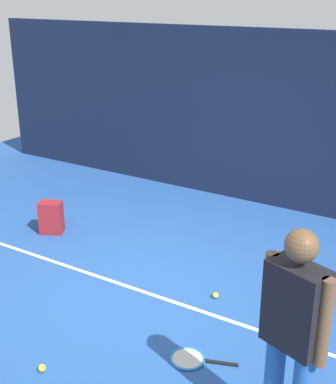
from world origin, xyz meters
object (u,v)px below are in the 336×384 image
Objects in this scene: tennis_racket at (191,359)px; backpack at (52,218)px; tennis_ball_by_fence at (42,368)px; tennis_player at (293,330)px; tennis_ball_near_player at (215,295)px.

backpack is (-2.89, 1.34, 0.20)m from tennis_racket.
tennis_racket is 1.30m from tennis_ball_by_fence.
tennis_racket is 9.64× the size of tennis_ball_by_fence.
tennis_ball_by_fence is at bearing 18.11° from tennis_racket.
backpack is at bearing 131.18° from tennis_ball_by_fence.
tennis_ball_near_player is at bearing -30.02° from tennis_player.
tennis_ball_near_player is at bearing 146.50° from backpack.
backpack reaches higher than tennis_ball_near_player.
backpack reaches higher than tennis_ball_by_fence.
tennis_ball_by_fence is (1.87, -2.14, -0.18)m from backpack.
tennis_player reaches higher than backpack.
tennis_ball_by_fence is (-1.02, -0.80, 0.02)m from tennis_racket.
backpack is at bearing 172.98° from tennis_ball_near_player.
tennis_ball_by_fence reaches higher than tennis_racket.
tennis_ball_near_player is (2.62, -0.32, -0.18)m from backpack.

